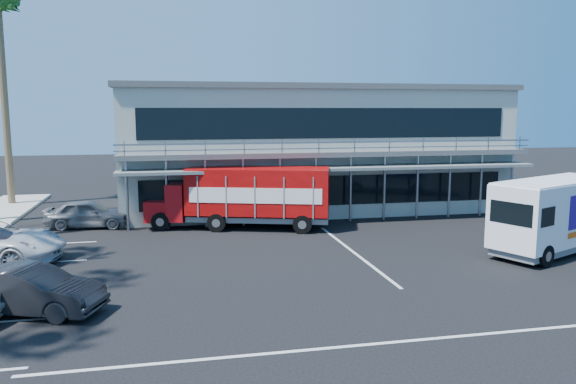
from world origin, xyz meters
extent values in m
plane|color=black|center=(0.00, 0.00, 0.00)|extent=(120.00, 120.00, 0.00)
cube|color=#A4A99B|center=(3.00, 15.00, 3.50)|extent=(22.00, 10.00, 7.00)
cube|color=#515454|center=(3.00, 15.00, 7.15)|extent=(22.40, 10.40, 0.30)
cube|color=#515454|center=(3.00, 9.40, 3.60)|extent=(22.00, 1.20, 0.25)
cube|color=gray|center=(3.00, 8.85, 4.10)|extent=(22.00, 0.08, 0.90)
cube|color=slate|center=(3.00, 9.10, 2.90)|extent=(22.00, 1.80, 0.15)
cube|color=black|center=(3.00, 9.98, 1.60)|extent=(20.00, 0.06, 1.60)
cube|color=black|center=(3.00, 9.98, 5.20)|extent=(20.00, 0.06, 1.60)
cylinder|color=brown|center=(-15.10, 18.50, 6.00)|extent=(0.44, 0.44, 12.00)
cube|color=#A20D11|center=(-5.88, 9.99, 0.87)|extent=(1.75, 2.24, 1.05)
cube|color=#A20D11|center=(-4.97, 9.71, 1.35)|extent=(1.49, 2.34, 1.83)
cube|color=black|center=(-4.97, 9.71, 1.88)|extent=(0.60, 1.78, 0.61)
cube|color=#B00C0A|center=(-1.14, 8.50, 1.92)|extent=(7.31, 4.18, 2.27)
cube|color=slate|center=(-1.14, 8.50, 0.57)|extent=(7.21, 3.86, 0.26)
cube|color=white|center=(-1.47, 7.45, 1.83)|extent=(6.13, 1.96, 0.74)
cube|color=white|center=(-0.81, 9.55, 1.83)|extent=(6.13, 1.96, 0.74)
cylinder|color=black|center=(-5.92, 9.00, 0.45)|extent=(0.95, 0.54, 0.91)
cylinder|color=black|center=(-5.35, 10.83, 0.45)|extent=(0.95, 0.54, 0.91)
cylinder|color=black|center=(-3.26, 8.16, 0.45)|extent=(0.95, 0.54, 0.91)
cylinder|color=black|center=(-2.68, 9.99, 0.45)|extent=(0.95, 0.54, 0.91)
cylinder|color=black|center=(0.73, 6.90, 0.45)|extent=(0.95, 0.54, 0.91)
cylinder|color=black|center=(1.31, 8.73, 0.45)|extent=(0.95, 0.54, 0.91)
cube|color=white|center=(10.00, 1.15, 1.75)|extent=(6.62, 4.56, 2.52)
cube|color=slate|center=(10.00, 1.15, 0.36)|extent=(6.30, 4.26, 0.31)
cube|color=black|center=(7.15, -0.14, 2.02)|extent=(0.79, 1.64, 0.85)
cube|color=white|center=(10.00, 1.15, 3.04)|extent=(6.49, 4.47, 0.07)
cube|color=navy|center=(10.20, 2.44, 1.93)|extent=(2.96, 1.36, 1.35)
cylinder|color=black|center=(8.35, -0.65, 0.43)|extent=(0.90, 0.61, 0.86)
cylinder|color=black|center=(7.56, 1.09, 0.43)|extent=(0.90, 0.61, 0.86)
cylinder|color=black|center=(11.32, 2.79, 0.43)|extent=(0.90, 0.61, 0.86)
imported|color=black|center=(-9.50, -1.86, 0.70)|extent=(4.50, 2.90, 1.40)
imported|color=slate|center=(-9.50, 10.54, 0.71)|extent=(4.33, 2.12, 1.42)
camera|label=1|loc=(-5.42, -18.76, 5.88)|focal=35.00mm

